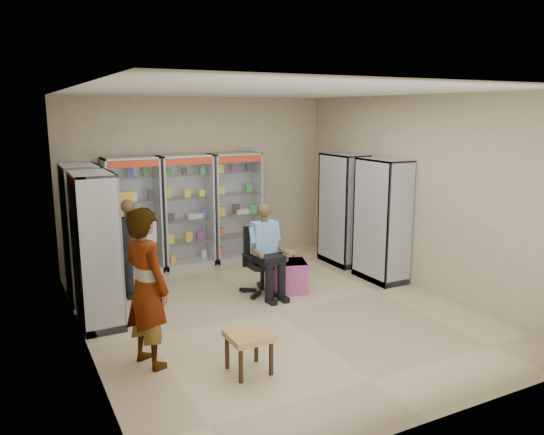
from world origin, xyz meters
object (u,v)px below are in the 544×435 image
cabinet_left_far (84,233)px  woven_stool_b (249,352)px  cabinet_right_near (382,220)px  pink_trunk (289,276)px  cabinet_left_near (96,250)px  wooden_chair (129,259)px  cabinet_back_mid (186,211)px  office_chair (262,261)px  standing_man (147,288)px  seated_shopkeeper (264,252)px  cabinet_back_left (133,216)px  cabinet_right_far (343,209)px  woven_stool_a (281,262)px  cabinet_back_right (236,207)px

cabinet_left_far → woven_stool_b: bearing=20.2°
cabinet_right_near → pink_trunk: 1.81m
cabinet_right_near → cabinet_left_near: same height
cabinet_left_far → wooden_chair: 0.89m
cabinet_back_mid → office_chair: size_ratio=1.93×
cabinet_back_mid → standing_man: size_ratio=1.13×
seated_shopkeeper → woven_stool_b: (-1.24, -2.12, -0.44)m
cabinet_back_left → cabinet_right_far: bearing=-17.8°
cabinet_left_far → cabinet_left_near: 1.10m
office_chair → seated_shopkeeper: size_ratio=0.79×
office_chair → woven_stool_a: office_chair is taller
cabinet_back_right → cabinet_left_far: size_ratio=1.00×
cabinet_back_mid → cabinet_left_far: bearing=-153.7°
cabinet_right_near → cabinet_left_near: 4.46m
cabinet_back_left → woven_stool_a: 2.64m
seated_shopkeeper → woven_stool_b: seated_shopkeeper is taller
cabinet_right_far → woven_stool_a: (-1.29, -0.02, -0.81)m
cabinet_right_far → pink_trunk: (-1.63, -0.93, -0.76)m
cabinet_back_mid → seated_shopkeeper: size_ratio=1.52×
cabinet_back_mid → cabinet_back_right: size_ratio=1.00×
cabinet_back_left → cabinet_left_near: bearing=-114.6°
cabinet_back_mid → woven_stool_a: 1.91m
cabinet_right_far → cabinet_left_near: (-4.46, -0.90, 0.00)m
cabinet_right_near → cabinet_left_near: bearing=87.4°
cabinet_left_far → pink_trunk: bearing=68.2°
cabinet_left_near → seated_shopkeeper: bearing=90.7°
cabinet_left_far → office_chair: (2.42, -1.02, -0.48)m
wooden_chair → seated_shopkeeper: 2.16m
office_chair → seated_shopkeeper: 0.15m
pink_trunk → office_chair: bearing=165.1°
pink_trunk → standing_man: standing_man is taller
cabinet_right_far → wooden_chair: cabinet_right_far is taller
wooden_chair → woven_stool_b: (0.50, -3.40, -0.25)m
seated_shopkeeper → wooden_chair: bearing=142.0°
cabinet_left_near → cabinet_back_mid: bearing=137.2°
standing_man → woven_stool_b: bearing=-146.5°
woven_stool_b → cabinet_right_near: bearing=30.0°
cabinet_right_far → cabinet_back_right: bearing=55.3°
cabinet_right_far → woven_stool_b: cabinet_right_far is taller
cabinet_back_right → woven_stool_b: (-1.65, -4.13, -0.78)m
cabinet_left_near → pink_trunk: cabinet_left_near is taller
wooden_chair → woven_stool_a: wooden_chair is taller
cabinet_back_right → seated_shopkeeper: 2.07m
cabinet_back_left → cabinet_left_near: 2.23m
cabinet_right_near → cabinet_left_far: (-4.46, 1.30, 0.00)m
cabinet_right_near → standing_man: size_ratio=1.13×
woven_stool_a → cabinet_left_far: bearing=176.0°
cabinet_back_right → woven_stool_b: 4.51m
cabinet_left_near → wooden_chair: bearing=152.4°
office_chair → cabinet_back_right: bearing=76.3°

